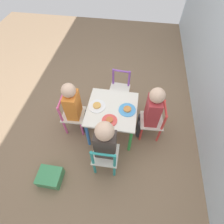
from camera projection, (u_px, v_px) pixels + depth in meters
name	position (u px, v px, depth m)	size (l,w,h in m)	color
ground_plane	(112.00, 130.00, 2.28)	(6.00, 6.00, 0.00)	#7F664C
kids_table	(112.00, 112.00, 1.97)	(0.55, 0.55, 0.45)	silver
chair_red	(153.00, 122.00, 2.05)	(0.28, 0.28, 0.52)	silver
chair_teal	(105.00, 157.00, 1.78)	(0.26, 0.26, 0.52)	silver
chair_pink	(72.00, 115.00, 2.11)	(0.27, 0.27, 0.52)	silver
chair_purple	(120.00, 90.00, 2.36)	(0.27, 0.27, 0.52)	silver
child_back	(151.00, 110.00, 1.89)	(0.21, 0.22, 0.78)	#38383D
child_right	(106.00, 142.00, 1.65)	(0.22, 0.20, 0.78)	#7A6B5B
child_front	(74.00, 105.00, 1.95)	(0.21, 0.21, 0.76)	#38383D
plate_back	(127.00, 110.00, 1.90)	(0.19, 0.19, 0.03)	#4C9EE0
plate_right	(110.00, 120.00, 1.81)	(0.16, 0.16, 0.03)	#E54C47
plate_front	(97.00, 106.00, 1.93)	(0.19, 0.19, 0.03)	white
storage_bin	(50.00, 177.00, 1.85)	(0.21, 0.24, 0.13)	#3D8E56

